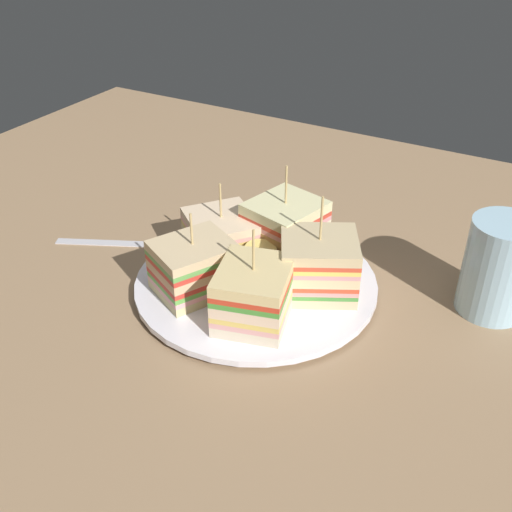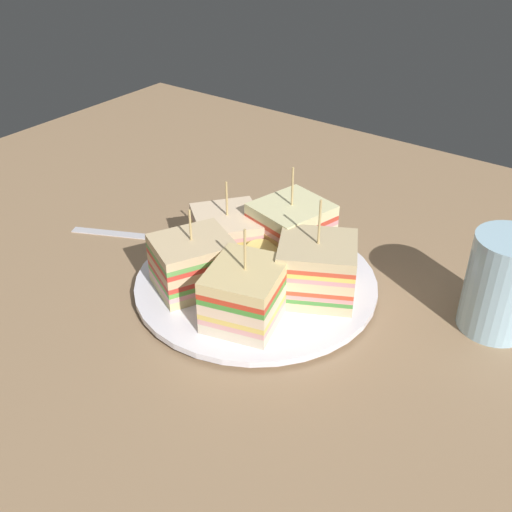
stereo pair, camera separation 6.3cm
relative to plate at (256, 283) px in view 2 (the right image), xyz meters
The scene contains 10 objects.
ground_plane 1.63cm from the plate, ahead, with size 120.48×95.98×1.80cm, color #977655.
plate is the anchor object (origin of this frame).
sandwich_wedge_0 7.14cm from the plate, 24.67° to the right, with size 10.51×10.42×8.76cm.
sandwich_wedge_1 7.34cm from the plate, 45.57° to the left, with size 9.22×9.80×9.07cm.
sandwich_wedge_2 7.35cm from the plate, 117.61° to the left, with size 8.42×9.20×10.03cm.
sandwich_wedge_3 7.44cm from the plate, 166.05° to the right, with size 10.11×9.81×10.86cm.
sandwich_wedge_4 7.47cm from the plate, 90.04° to the right, with size 8.73×9.25×10.65cm.
chip_pile 2.22cm from the plate, 48.15° to the right, with size 7.47×7.85×3.78cm.
spoon 15.69cm from the plate, ahead, with size 14.71×8.32×1.00cm.
drinking_glass 24.53cm from the plate, 158.70° to the right, with size 6.90×6.90×10.10cm.
Camera 2 is at (-31.62, 43.13, 38.54)cm, focal length 42.72 mm.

